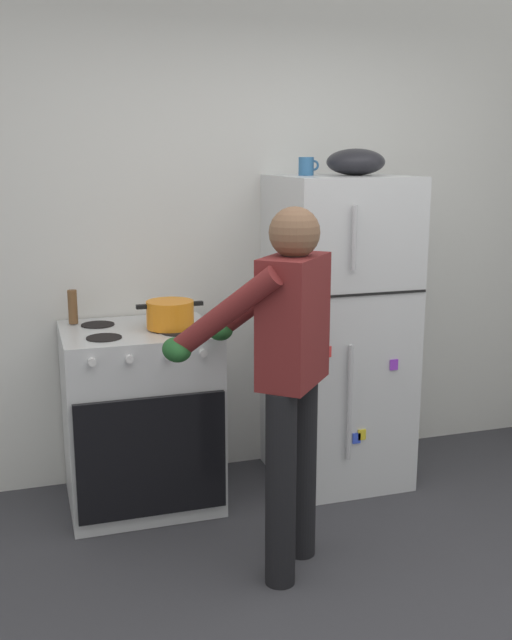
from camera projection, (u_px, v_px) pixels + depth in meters
kitchen_wall_back at (229, 236)px, 4.21m from camera, size 6.00×0.10×2.70m
refrigerator at (337, 331)px, 4.12m from camera, size 0.68×0.72×1.69m
stove_range at (141, 418)px, 3.87m from camera, size 0.76×0.67×0.94m
person_cook at (284, 359)px, 3.14m from camera, size 0.72×0.73×1.60m
red_pot at (170, 314)px, 3.76m from camera, size 0.34×0.24×0.14m
coffee_mug at (307, 166)px, 3.92m from camera, size 0.11×0.08×0.10m
pepper_mill at (73, 307)px, 3.85m from camera, size 0.05×0.05×0.17m
mixing_bowl at (356, 162)px, 3.94m from camera, size 0.31×0.31×0.14m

